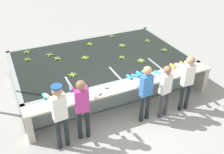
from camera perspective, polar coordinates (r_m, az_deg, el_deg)
ground_plane at (r=7.42m, az=3.84°, el=-8.21°), size 80.00×80.00×0.00m
wash_tank at (r=8.78m, az=-2.60°, el=1.96°), size 5.52×3.38×0.85m
work_ledge at (r=7.20m, az=3.17°, el=-3.32°), size 5.52×0.45×0.85m
worker_0 at (r=5.97m, az=-11.42°, el=-7.16°), size 0.45×0.74×1.73m
worker_1 at (r=6.18m, az=-6.56°, el=-5.93°), size 0.47×0.73×1.66m
worker_2 at (r=6.74m, az=7.23°, el=-2.54°), size 0.47×0.73×1.65m
worker_3 at (r=7.00m, az=11.31°, el=-2.13°), size 0.48×0.74×1.56m
worker_4 at (r=7.35m, az=15.95°, el=-0.25°), size 0.43×0.72×1.69m
banana_bunch_floating_0 at (r=9.79m, az=7.78°, el=7.80°), size 0.28×0.28×0.08m
banana_bunch_floating_1 at (r=10.11m, az=0.07°, el=8.88°), size 0.25×0.25×0.08m
banana_bunch_floating_2 at (r=8.49m, az=2.24°, el=4.27°), size 0.28×0.28×0.08m
banana_bunch_floating_3 at (r=8.78m, az=-17.85°, el=3.65°), size 0.23×0.23×0.08m
banana_bunch_floating_4 at (r=9.18m, az=11.38°, el=5.80°), size 0.27×0.27×0.08m
banana_bunch_floating_5 at (r=9.32m, az=-18.04°, el=5.23°), size 0.27×0.27×0.08m
banana_bunch_floating_6 at (r=7.61m, az=-8.55°, el=0.50°), size 0.26×0.28×0.08m
banana_bunch_floating_7 at (r=8.52m, az=-5.83°, el=4.21°), size 0.28×0.28×0.08m
banana_bunch_floating_8 at (r=9.34m, az=2.26°, el=6.89°), size 0.27×0.28×0.08m
banana_bunch_floating_9 at (r=8.92m, az=-13.36°, el=4.78°), size 0.25×0.25×0.08m
banana_bunch_floating_10 at (r=8.35m, az=6.36°, el=3.57°), size 0.28×0.28×0.08m
banana_bunch_floating_11 at (r=9.47m, az=-4.81°, el=7.16°), size 0.26×0.28×0.08m
banana_bunch_floating_12 at (r=8.61m, az=-11.75°, el=3.99°), size 0.24×0.24×0.08m
knife_0 at (r=6.95m, az=-0.51°, el=-2.43°), size 0.34×0.15×0.02m
knife_1 at (r=6.77m, az=-2.29°, el=-3.52°), size 0.28×0.26×0.02m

